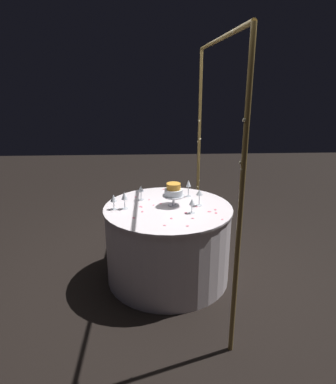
{
  "coord_description": "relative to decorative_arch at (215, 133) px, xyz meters",
  "views": [
    {
      "loc": [
        3.18,
        -0.15,
        2.03
      ],
      "look_at": [
        0.0,
        0.0,
        0.95
      ],
      "focal_mm": 32.18,
      "sensor_mm": 36.0,
      "label": 1
    }
  ],
  "objects": [
    {
      "name": "rose_petal_17",
      "position": [
        0.47,
        -0.29,
        -0.73
      ],
      "size": [
        0.03,
        0.03,
        0.0
      ],
      "primitive_type": "ellipsoid",
      "rotation": [
        0.0,
        0.0,
        1.8
      ],
      "color": "#EA6B84",
      "rests_on": "main_table"
    },
    {
      "name": "rose_petal_10",
      "position": [
        -0.09,
        -0.51,
        -0.73
      ],
      "size": [
        0.04,
        0.03,
        0.0
      ],
      "primitive_type": "ellipsoid",
      "rotation": [
        0.0,
        0.0,
        2.9
      ],
      "color": "#EA6B84",
      "rests_on": "main_table"
    },
    {
      "name": "tiered_cake",
      "position": [
        -0.04,
        -0.38,
        -0.58
      ],
      "size": [
        0.22,
        0.22,
        0.23
      ],
      "color": "silver",
      "rests_on": "main_table"
    },
    {
      "name": "rose_petal_5",
      "position": [
        -0.0,
        -0.7,
        -0.73
      ],
      "size": [
        0.03,
        0.03,
        0.0
      ],
      "primitive_type": "ellipsoid",
      "rotation": [
        0.0,
        0.0,
        3.53
      ],
      "color": "#EA6B84",
      "rests_on": "main_table"
    },
    {
      "name": "rose_petal_15",
      "position": [
        -0.22,
        -0.63,
        -0.73
      ],
      "size": [
        0.03,
        0.03,
        0.0
      ],
      "primitive_type": "ellipsoid",
      "rotation": [
        0.0,
        0.0,
        2.42
      ],
      "color": "#EA6B84",
      "rests_on": "main_table"
    },
    {
      "name": "rose_petal_3",
      "position": [
        0.17,
        -0.28,
        -0.73
      ],
      "size": [
        0.05,
        0.04,
        0.0
      ],
      "primitive_type": "ellipsoid",
      "rotation": [
        0.0,
        0.0,
        0.27
      ],
      "color": "#EA6B84",
      "rests_on": "main_table"
    },
    {
      "name": "rose_petal_1",
      "position": [
        0.1,
        0.02,
        -0.73
      ],
      "size": [
        0.04,
        0.04,
        0.0
      ],
      "primitive_type": "ellipsoid",
      "rotation": [
        0.0,
        0.0,
        2.77
      ],
      "color": "#EA6B84",
      "rests_on": "main_table"
    },
    {
      "name": "rose_petal_7",
      "position": [
        0.26,
        -0.76,
        -0.73
      ],
      "size": [
        0.04,
        0.04,
        0.0
      ],
      "primitive_type": "ellipsoid",
      "rotation": [
        0.0,
        0.0,
        0.68
      ],
      "color": "#EA6B84",
      "rests_on": "main_table"
    },
    {
      "name": "rose_petal_18",
      "position": [
        -0.02,
        -0.71,
        -0.73
      ],
      "size": [
        0.04,
        0.04,
        0.0
      ],
      "primitive_type": "ellipsoid",
      "rotation": [
        0.0,
        0.0,
        2.33
      ],
      "color": "#EA6B84",
      "rests_on": "main_table"
    },
    {
      "name": "wine_glass_5",
      "position": [
        -0.31,
        -0.2,
        -0.59
      ],
      "size": [
        0.06,
        0.06,
        0.19
      ],
      "color": "silver",
      "rests_on": "main_table"
    },
    {
      "name": "rose_petal_12",
      "position": [
        -0.05,
        -0.58,
        -0.73
      ],
      "size": [
        0.03,
        0.03,
        0.0
      ],
      "primitive_type": "ellipsoid",
      "rotation": [
        0.0,
        0.0,
        2.63
      ],
      "color": "#EA6B84",
      "rests_on": "main_table"
    },
    {
      "name": "rose_petal_8",
      "position": [
        -0.31,
        -0.77,
        -0.73
      ],
      "size": [
        0.03,
        0.03,
        0.0
      ],
      "primitive_type": "ellipsoid",
      "rotation": [
        0.0,
        0.0,
        1.1
      ],
      "color": "#EA6B84",
      "rests_on": "main_table"
    },
    {
      "name": "rose_petal_14",
      "position": [
        0.01,
        -0.16,
        -0.73
      ],
      "size": [
        0.03,
        0.03,
        0.0
      ],
      "primitive_type": "ellipsoid",
      "rotation": [
        0.0,
        0.0,
        4.23
      ],
      "color": "#EA6B84",
      "rests_on": "main_table"
    },
    {
      "name": "rose_petal_16",
      "position": [
        -0.29,
        -0.28,
        -0.73
      ],
      "size": [
        0.03,
        0.03,
        0.0
      ],
      "primitive_type": "ellipsoid",
      "rotation": [
        0.0,
        0.0,
        4.12
      ],
      "color": "#EA6B84",
      "rests_on": "main_table"
    },
    {
      "name": "rose_petal_19",
      "position": [
        0.34,
        0.04,
        -0.73
      ],
      "size": [
        0.03,
        0.03,
        0.0
      ],
      "primitive_type": "ellipsoid",
      "rotation": [
        0.0,
        0.0,
        2.33
      ],
      "color": "#EA6B84",
      "rests_on": "main_table"
    },
    {
      "name": "rose_petal_9",
      "position": [
        0.15,
        -0.05,
        -0.73
      ],
      "size": [
        0.03,
        0.04,
        0.0
      ],
      "primitive_type": "ellipsoid",
      "rotation": [
        0.0,
        0.0,
        1.5
      ],
      "color": "#EA6B84",
      "rests_on": "main_table"
    },
    {
      "name": "wine_glass_0",
      "position": [
        0.17,
        -0.22,
        -0.63
      ],
      "size": [
        0.06,
        0.06,
        0.14
      ],
      "color": "silver",
      "rests_on": "main_table"
    },
    {
      "name": "wine_glass_1",
      "position": [
        0.03,
        -0.86,
        -0.6
      ],
      "size": [
        0.06,
        0.06,
        0.17
      ],
      "color": "silver",
      "rests_on": "main_table"
    },
    {
      "name": "wine_glass_4",
      "position": [
        -0.22,
        -0.71,
        -0.62
      ],
      "size": [
        0.06,
        0.06,
        0.15
      ],
      "color": "silver",
      "rests_on": "main_table"
    },
    {
      "name": "rose_petal_13",
      "position": [
        0.3,
        -0.23,
        -0.73
      ],
      "size": [
        0.03,
        0.03,
        0.0
      ],
      "primitive_type": "ellipsoid",
      "rotation": [
        0.0,
        0.0,
        1.37
      ],
      "color": "#EA6B84",
      "rests_on": "main_table"
    },
    {
      "name": "rose_petal_11",
      "position": [
        -0.56,
        -0.46,
        -0.73
      ],
      "size": [
        0.05,
        0.05,
        0.0
      ],
      "primitive_type": "ellipsoid",
      "rotation": [
        0.0,
        0.0,
        2.53
      ],
      "color": "#EA6B84",
      "rests_on": "main_table"
    },
    {
      "name": "decorative_arch",
      "position": [
        0.0,
        0.0,
        0.0
      ],
      "size": [
        2.15,
        0.06,
        2.34
      ],
      "color": "olive",
      "rests_on": "ground"
    },
    {
      "name": "rose_petal_2",
      "position": [
        0.29,
        -0.42,
        -0.73
      ],
      "size": [
        0.04,
        0.03,
        0.0
      ],
      "primitive_type": "ellipsoid",
      "rotation": [
        0.0,
        0.0,
        2.96
      ],
      "color": "#EA6B84",
      "rests_on": "main_table"
    },
    {
      "name": "rose_petal_0",
      "position": [
        0.18,
        0.01,
        -0.73
      ],
      "size": [
        0.04,
        0.03,
        0.0
      ],
      "primitive_type": "ellipsoid",
      "rotation": [
        0.0,
        0.0,
        3.18
      ],
      "color": "#EA6B84",
      "rests_on": "main_table"
    },
    {
      "name": "rose_petal_6",
      "position": [
        0.44,
        -0.49,
        -0.73
      ],
      "size": [
        0.03,
        0.03,
        0.0
      ],
      "primitive_type": "ellipsoid",
      "rotation": [
        0.0,
        0.0,
        1.1
      ],
      "color": "#EA6B84",
      "rests_on": "main_table"
    },
    {
      "name": "rose_petal_4",
      "position": [
        0.12,
        -0.69,
        -0.73
      ],
      "size": [
        0.03,
        0.03,
        0.0
      ],
      "primitive_type": "ellipsoid",
      "rotation": [
        0.0,
        0.0,
        6.16
      ],
      "color": "#EA6B84",
      "rests_on": "main_table"
    },
    {
      "name": "main_table",
      "position": [
        0.0,
        -0.44,
        -1.13
      ],
      "size": [
        1.28,
        1.28,
        0.79
      ],
      "color": "white",
      "rests_on": "ground"
    },
    {
      "name": "ground_plane",
      "position": [
        0.0,
        -0.44,
        -1.52
      ],
      "size": [
        12.0,
        12.0,
        0.0
      ],
      "primitive_type": "plane",
      "color": "black"
    },
    {
      "name": "wine_glass_3",
      "position": [
        0.03,
        -0.97,
        -0.62
      ],
      "size": [
        0.06,
        0.06,
        0.15
      ],
      "color": "silver",
      "rests_on": "main_table"
    },
    {
      "name": "wine_glass_2",
      "position": [
        -0.03,
        -0.12,
        -0.6
      ],
      "size": [
        0.07,
        0.07,
        0.17
      ],
      "color": "silver",
      "rests_on": "main_table"
    }
  ]
}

